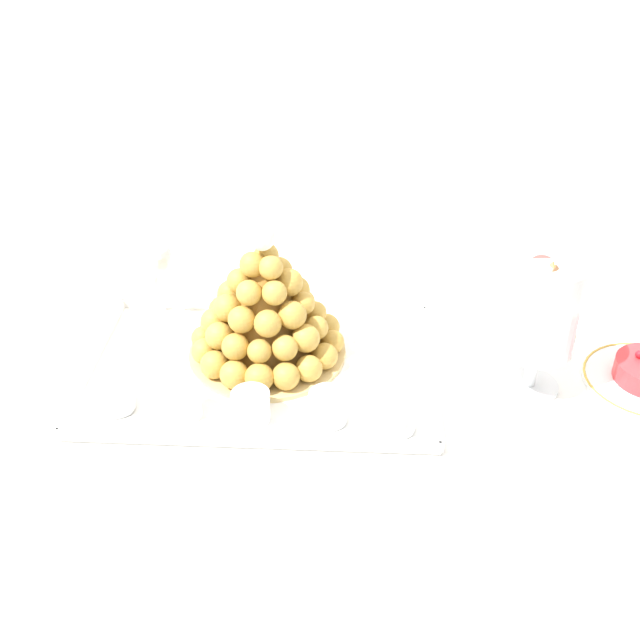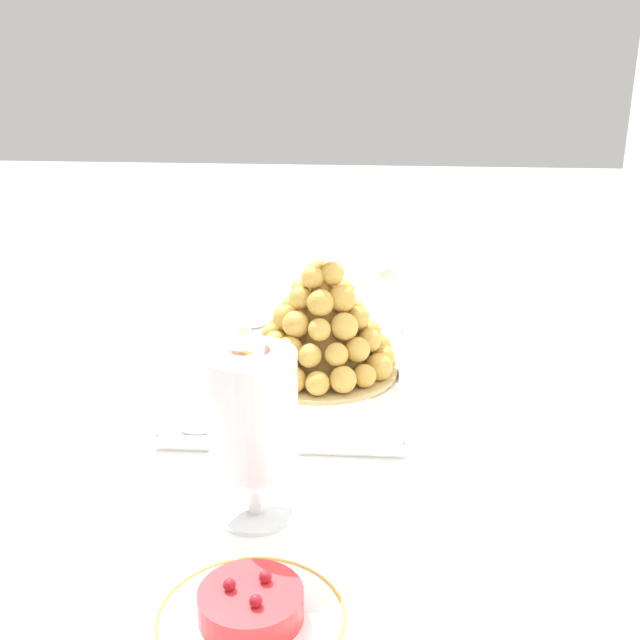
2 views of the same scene
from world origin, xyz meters
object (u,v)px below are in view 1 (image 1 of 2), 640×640
Objects in this scene: croquembouche at (265,311)px; dessert_cup_left at (116,396)px; dessert_cup_mid_right at (326,408)px; dessert_cup_right at (396,416)px; wine_glass at (153,260)px; dessert_cup_mid_left at (186,404)px; dessert_cup_centre at (251,407)px; macaron_goblet at (542,309)px; serving_tray at (261,370)px.

dessert_cup_left is at bearing -144.36° from croquembouche.
dessert_cup_mid_right reaches higher than dessert_cup_right.
croquembouche is 1.70× the size of wine_glass.
dessert_cup_mid_left is 0.10m from dessert_cup_centre.
macaron_goblet is at bearing 28.58° from dessert_cup_right.
dessert_cup_right is at bearing -151.42° from macaron_goblet.
macaron_goblet is 1.51× the size of wine_glass.
croquembouche is 4.54× the size of dessert_cup_mid_right.
dessert_cup_mid_right is 0.11m from dessert_cup_right.
dessert_cup_left is 0.91× the size of dessert_cup_centre.
macaron_goblet reaches higher than dessert_cup_centre.
serving_tray is at bearing -38.89° from wine_glass.
wine_glass is at bearing 125.36° from dessert_cup_centre.
serving_tray is 0.16m from dessert_cup_mid_left.
dessert_cup_centre is at bearing -3.03° from dessert_cup_mid_left.
dessert_cup_right is (0.22, -0.01, -0.00)m from dessert_cup_centre.
dessert_cup_mid_left is at bearing 177.78° from dessert_cup_right.
dessert_cup_centre is at bearing 178.15° from dessert_cup_right.
dessert_cup_mid_right is (0.11, -0.16, -0.07)m from croquembouche.
dessert_cup_left is at bearing -90.10° from wine_glass.
macaron_goblet reaches higher than serving_tray.
croquembouche is at bearing 83.92° from serving_tray.
dessert_cup_mid_right is at bearing -41.96° from wine_glass.
dessert_cup_left is at bearing 175.83° from dessert_cup_centre.
serving_tray is 0.29m from wine_glass.
dessert_cup_left is 1.10× the size of dessert_cup_mid_left.
croquembouche is 4.42× the size of dessert_cup_right.
macaron_goblet is at bearing 14.43° from dessert_cup_centre.
dessert_cup_right is (0.22, -0.13, 0.02)m from serving_tray.
dessert_cup_mid_right is at bearing -47.00° from serving_tray.
macaron_goblet is (0.43, -0.06, 0.05)m from croquembouche.
croquembouche is at bearing 35.64° from dessert_cup_left.
dessert_cup_mid_left is 0.31× the size of wine_glass.
dessert_cup_mid_left is 0.32m from wine_glass.
dessert_cup_right reaches higher than serving_tray.
dessert_cup_centre and dessert_cup_mid_right have the same top height.
croquembouche reaches higher than macaron_goblet.
croquembouche reaches higher than dessert_cup_mid_right.
dessert_cup_mid_right is 0.36m from macaron_goblet.
dessert_cup_mid_right is (0.21, 0.00, 0.00)m from dessert_cup_mid_left.
croquembouche is at bearing 172.54° from macaron_goblet.
dessert_cup_centre is at bearing -4.17° from dessert_cup_left.
croquembouche is 0.27m from dessert_cup_left.
croquembouche is 0.28m from dessert_cup_right.
dessert_cup_right is 0.28m from macaron_goblet.
croquembouche is 5.45× the size of dessert_cup_mid_left.
dessert_cup_mid_right is (0.32, -0.01, -0.00)m from dessert_cup_left.
dessert_cup_right is at bearing -39.61° from croquembouche.
croquembouche is 1.13× the size of macaron_goblet.
dessert_cup_mid_right is at bearing -1.74° from dessert_cup_left.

